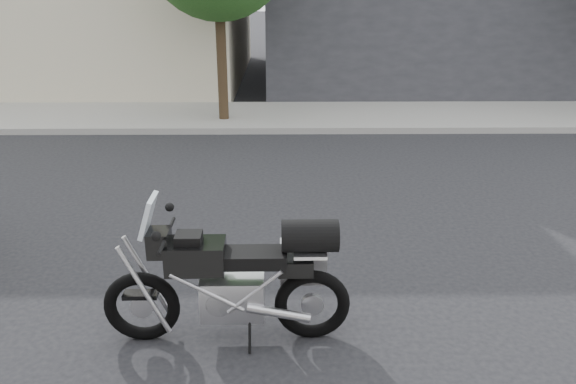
{
  "coord_description": "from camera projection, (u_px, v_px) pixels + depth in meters",
  "views": [
    {
      "loc": [
        0.56,
        7.72,
        3.38
      ],
      "look_at": [
        0.49,
        1.18,
        0.9
      ],
      "focal_mm": 35.0,
      "sensor_mm": 36.0,
      "label": 1
    }
  ],
  "objects": [
    {
      "name": "motorcycle",
      "position": [
        243.0,
        278.0,
        5.46
      ],
      "size": [
        2.43,
        0.8,
        1.54
      ],
      "rotation": [
        0.0,
        0.0,
        0.01
      ],
      "color": "black",
      "rests_on": "ground"
    },
    {
      "name": "ground",
      "position": [
        320.0,
        220.0,
        8.43
      ],
      "size": [
        120.0,
        120.0,
        0.0
      ],
      "primitive_type": "plane",
      "color": "black",
      "rests_on": "ground"
    },
    {
      "name": "far_sidewalk",
      "position": [
        304.0,
        117.0,
        14.48
      ],
      "size": [
        44.0,
        3.0,
        0.15
      ],
      "primitive_type": "cube",
      "color": "gray",
      "rests_on": "ground"
    }
  ]
}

